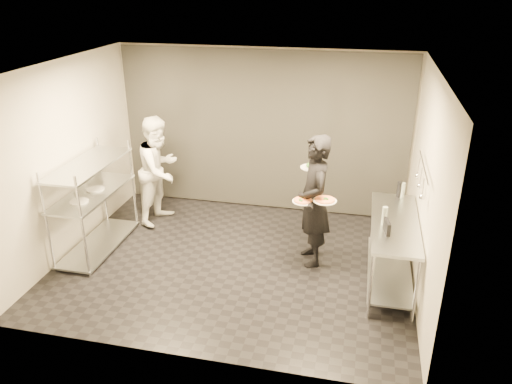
% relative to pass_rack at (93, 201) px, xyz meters
% --- Properties ---
extents(room_shell, '(5.00, 4.00, 2.80)m').
position_rel_pass_rack_xyz_m(room_shell, '(2.15, 1.18, 0.63)').
color(room_shell, black).
rests_on(room_shell, ground).
extents(pass_rack, '(0.60, 1.60, 1.50)m').
position_rel_pass_rack_xyz_m(pass_rack, '(0.00, 0.00, 0.00)').
color(pass_rack, silver).
rests_on(pass_rack, ground).
extents(prep_counter, '(0.60, 1.80, 0.92)m').
position_rel_pass_rack_xyz_m(prep_counter, '(4.33, 0.00, -0.14)').
color(prep_counter, silver).
rests_on(prep_counter, ground).
extents(utensil_rail, '(0.07, 1.20, 0.31)m').
position_rel_pass_rack_xyz_m(utensil_rail, '(4.58, 0.00, 0.78)').
color(utensil_rail, silver).
rests_on(utensil_rail, room_shell).
extents(waiter, '(0.67, 0.81, 1.91)m').
position_rel_pass_rack_xyz_m(waiter, '(3.23, 0.31, 0.19)').
color(waiter, black).
rests_on(waiter, ground).
extents(chef, '(0.86, 1.01, 1.81)m').
position_rel_pass_rack_xyz_m(chef, '(0.60, 1.10, 0.13)').
color(chef, white).
rests_on(chef, ground).
extents(pizza_plate_near, '(0.29, 0.29, 0.05)m').
position_rel_pass_rack_xyz_m(pizza_plate_near, '(3.10, 0.13, 0.27)').
color(pizza_plate_near, silver).
rests_on(pizza_plate_near, waiter).
extents(pizza_plate_far, '(0.31, 0.31, 0.05)m').
position_rel_pass_rack_xyz_m(pizza_plate_far, '(3.40, 0.08, 0.33)').
color(pizza_plate_far, silver).
rests_on(pizza_plate_far, waiter).
extents(salad_plate, '(0.30, 0.30, 0.07)m').
position_rel_pass_rack_xyz_m(salad_plate, '(3.14, 0.66, 0.57)').
color(salad_plate, silver).
rests_on(salad_plate, waiter).
extents(pos_monitor, '(0.09, 0.23, 0.16)m').
position_rel_pass_rack_xyz_m(pos_monitor, '(4.21, -0.34, 0.23)').
color(pos_monitor, black).
rests_on(pos_monitor, prep_counter).
extents(bottle_green, '(0.07, 0.07, 0.24)m').
position_rel_pass_rack_xyz_m(bottle_green, '(4.18, -0.10, 0.27)').
color(bottle_green, gray).
rests_on(bottle_green, prep_counter).
extents(bottle_clear, '(0.07, 0.07, 0.22)m').
position_rel_pass_rack_xyz_m(bottle_clear, '(4.44, 0.80, 0.26)').
color(bottle_clear, gray).
rests_on(bottle_clear, prep_counter).
extents(bottle_dark, '(0.07, 0.07, 0.24)m').
position_rel_pass_rack_xyz_m(bottle_dark, '(4.40, 0.80, 0.27)').
color(bottle_dark, black).
rests_on(bottle_dark, prep_counter).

